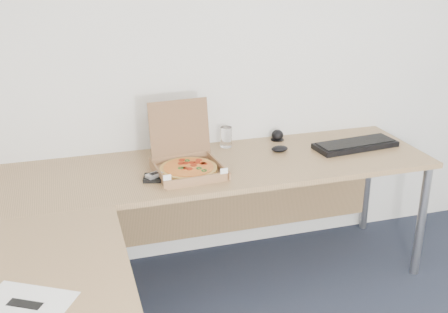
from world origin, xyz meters
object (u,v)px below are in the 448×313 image
object	(u,v)px
pizza_box	(188,165)
wallet	(155,178)
desk	(166,212)
keyboard	(355,145)
drinking_glass	(226,137)

from	to	relation	value
pizza_box	wallet	bearing A→B (deg)	-168.85
desk	keyboard	distance (m)	1.31
pizza_box	drinking_glass	xyz separation A→B (m)	(0.31, 0.32, 0.02)
drinking_glass	pizza_box	bearing A→B (deg)	-134.58
desk	pizza_box	size ratio (longest dim) A/B	6.36
desk	pizza_box	world-z (taller)	pizza_box
keyboard	wallet	size ratio (longest dim) A/B	4.29
desk	wallet	xyz separation A→B (m)	(0.01, 0.32, 0.04)
drinking_glass	wallet	size ratio (longest dim) A/B	1.04
drinking_glass	desk	bearing A→B (deg)	-126.29
desk	wallet	world-z (taller)	wallet
pizza_box	wallet	distance (m)	0.19
pizza_box	keyboard	xyz separation A→B (m)	(1.04, 0.08, -0.03)
keyboard	wallet	world-z (taller)	keyboard
drinking_glass	wallet	xyz separation A→B (m)	(-0.50, -0.37, -0.05)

